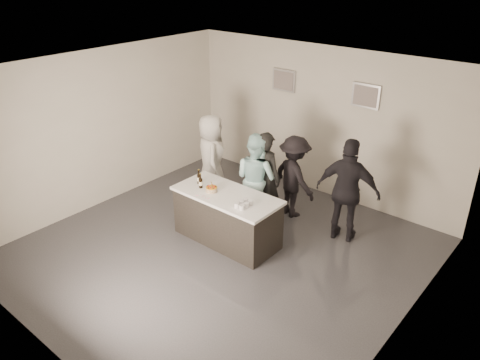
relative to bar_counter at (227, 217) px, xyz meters
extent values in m
plane|color=#3D3D42|center=(0.16, -0.34, -0.45)|extent=(6.00, 6.00, 0.00)
plane|color=white|center=(0.16, -0.34, 2.55)|extent=(6.00, 6.00, 0.00)
cube|color=beige|center=(0.16, 2.66, 1.05)|extent=(6.00, 0.04, 3.00)
cube|color=beige|center=(0.16, -3.34, 1.05)|extent=(6.00, 0.04, 3.00)
cube|color=beige|center=(-2.84, -0.34, 1.05)|extent=(0.04, 6.00, 3.00)
cube|color=beige|center=(3.16, -0.34, 1.05)|extent=(0.04, 6.00, 3.00)
cube|color=#B2B2B7|center=(-0.74, 2.63, 1.75)|extent=(0.54, 0.04, 0.44)
cube|color=#B2B2B7|center=(1.06, 2.63, 1.75)|extent=(0.54, 0.04, 0.44)
cube|color=white|center=(0.00, 0.00, 0.00)|extent=(1.86, 0.86, 0.90)
cylinder|color=orange|center=(-0.26, -0.09, 0.49)|extent=(0.20, 0.20, 0.07)
cylinder|color=black|center=(-0.63, -0.01, 0.58)|extent=(0.07, 0.07, 0.26)
cylinder|color=black|center=(-0.49, -0.11, 0.58)|extent=(0.07, 0.07, 0.26)
cube|color=orange|center=(0.48, -0.14, 0.49)|extent=(0.19, 0.30, 0.08)
cube|color=pink|center=(-0.22, -0.33, 0.45)|extent=(0.24, 0.08, 0.01)
imported|color=black|center=(0.07, 0.98, 0.42)|extent=(0.64, 0.43, 1.74)
imported|color=#B3E8EA|center=(-0.04, 0.85, 0.41)|extent=(0.90, 0.73, 1.72)
imported|color=silver|center=(-1.30, 1.02, 0.43)|extent=(1.01, 0.99, 1.75)
imported|color=black|center=(1.52, 1.35, 0.47)|extent=(1.16, 0.69, 1.85)
imported|color=black|center=(0.36, 1.48, 0.34)|extent=(1.15, 0.87, 1.58)
camera|label=1|loc=(4.61, -5.16, 4.06)|focal=35.00mm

